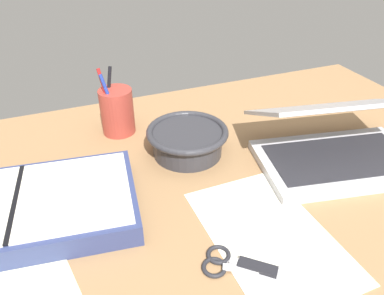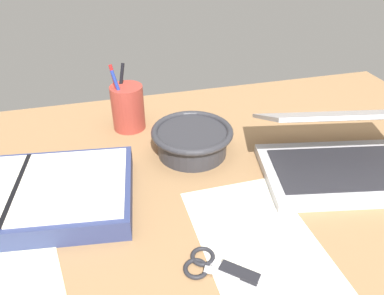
{
  "view_description": "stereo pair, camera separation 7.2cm",
  "coord_description": "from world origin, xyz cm",
  "px_view_note": "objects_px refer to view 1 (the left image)",
  "views": [
    {
      "loc": [
        -22.96,
        -46.73,
        48.64
      ],
      "look_at": [
        -0.61,
        9.63,
        9.0
      ],
      "focal_mm": 35.0,
      "sensor_mm": 36.0,
      "label": 1
    },
    {
      "loc": [
        -16.09,
        -48.99,
        48.64
      ],
      "look_at": [
        -0.61,
        9.63,
        9.0
      ],
      "focal_mm": 35.0,
      "sensor_mm": 36.0,
      "label": 2
    }
  ],
  "objects_px": {
    "laptop": "(337,142)",
    "bowl": "(187,140)",
    "planner": "(18,210)",
    "pen_cup": "(117,111)",
    "scissors": "(226,263)"
  },
  "relations": [
    {
      "from": "bowl",
      "to": "pen_cup",
      "type": "relative_size",
      "value": 1.09
    },
    {
      "from": "planner",
      "to": "scissors",
      "type": "distance_m",
      "value": 0.37
    },
    {
      "from": "bowl",
      "to": "planner",
      "type": "distance_m",
      "value": 0.36
    },
    {
      "from": "laptop",
      "to": "bowl",
      "type": "xyz_separation_m",
      "value": [
        -0.28,
        0.14,
        -0.01
      ]
    },
    {
      "from": "pen_cup",
      "to": "planner",
      "type": "distance_m",
      "value": 0.33
    },
    {
      "from": "laptop",
      "to": "planner",
      "type": "bearing_deg",
      "value": -173.91
    },
    {
      "from": "bowl",
      "to": "planner",
      "type": "height_order",
      "value": "bowl"
    },
    {
      "from": "bowl",
      "to": "pen_cup",
      "type": "distance_m",
      "value": 0.19
    },
    {
      "from": "planner",
      "to": "scissors",
      "type": "bearing_deg",
      "value": -29.83
    },
    {
      "from": "bowl",
      "to": "planner",
      "type": "bearing_deg",
      "value": -165.67
    },
    {
      "from": "bowl",
      "to": "planner",
      "type": "relative_size",
      "value": 0.41
    },
    {
      "from": "scissors",
      "to": "bowl",
      "type": "bearing_deg",
      "value": 119.61
    },
    {
      "from": "laptop",
      "to": "bowl",
      "type": "relative_size",
      "value": 2.1
    },
    {
      "from": "pen_cup",
      "to": "scissors",
      "type": "distance_m",
      "value": 0.47
    },
    {
      "from": "planner",
      "to": "laptop",
      "type": "bearing_deg",
      "value": 2.61
    }
  ]
}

